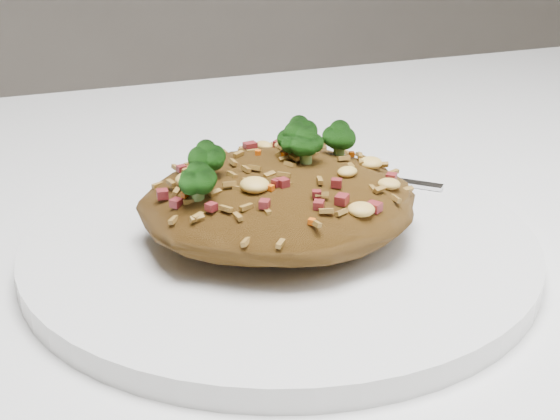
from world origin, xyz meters
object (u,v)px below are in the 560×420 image
at_px(fork, 339,173).
at_px(plate, 280,244).
at_px(fried_rice, 280,188).
at_px(dining_table, 260,361).

bearing_deg(fork, plate, -91.10).
height_order(plate, fried_rice, fried_rice).
distance_m(dining_table, fried_rice, 0.14).
distance_m(dining_table, plate, 0.10).
xyz_separation_m(plate, fork, (0.07, 0.07, 0.01)).
xyz_separation_m(dining_table, fork, (0.08, 0.05, 0.11)).
height_order(fried_rice, fork, fried_rice).
height_order(dining_table, plate, plate).
bearing_deg(fried_rice, fork, 45.54).
xyz_separation_m(fried_rice, fork, (0.07, 0.07, -0.03)).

